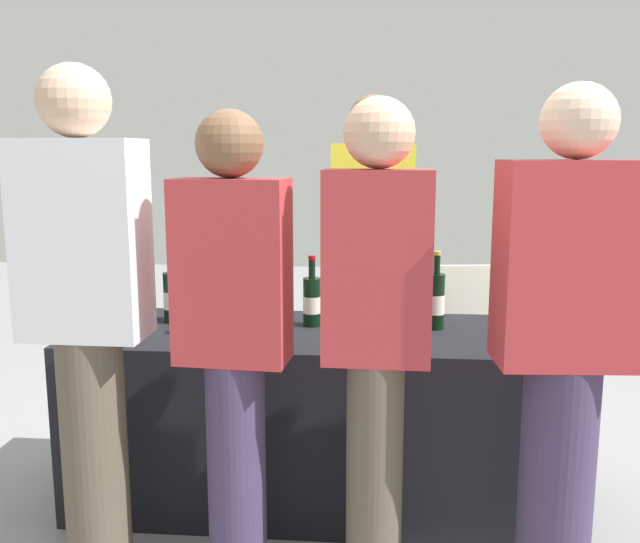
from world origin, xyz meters
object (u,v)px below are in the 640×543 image
object	(u,v)px
wine_bottle_2	(212,295)
guest_1	(234,335)
wine_bottle_5	(436,301)
wine_glass_1	(222,318)
menu_board	(448,344)
guest_0	(86,310)
guest_3	(565,340)
wine_glass_3	(362,314)
wine_bottle_1	(172,297)
wine_glass_0	(196,310)
wine_bottle_0	(146,294)
guest_2	(376,330)
wine_bottle_4	(312,301)
wine_bottle_3	(268,295)
wine_glass_2	(282,315)
server_pouring	(371,257)

from	to	relation	value
wine_bottle_2	guest_1	distance (m)	0.75
wine_bottle_5	wine_glass_1	bearing A→B (deg)	-162.77
wine_glass_1	menu_board	size ratio (longest dim) A/B	0.15
guest_0	guest_3	bearing A→B (deg)	-0.79
wine_glass_1	wine_glass_3	distance (m)	0.55
wine_bottle_1	wine_glass_0	xyz separation A→B (m)	(0.16, -0.19, -0.01)
wine_bottle_0	guest_2	xyz separation A→B (m)	(1.00, -0.72, 0.05)
wine_glass_0	guest_0	world-z (taller)	guest_0
wine_bottle_5	guest_2	bearing A→B (deg)	-109.37
guest_1	wine_bottle_4	bearing A→B (deg)	78.74
wine_bottle_3	guest_1	world-z (taller)	guest_1
wine_bottle_2	wine_glass_3	distance (m)	0.69
wine_bottle_1	wine_glass_1	world-z (taller)	wine_bottle_1
wine_glass_2	server_pouring	size ratio (longest dim) A/B	0.09
wine_bottle_1	wine_glass_1	bearing A→B (deg)	-44.15
wine_bottle_2	guest_0	size ratio (longest dim) A/B	0.19
menu_board	wine_glass_3	bearing A→B (deg)	-119.59
wine_bottle_0	server_pouring	xyz separation A→B (m)	(0.97, 0.56, 0.09)
wine_bottle_0	wine_glass_2	xyz separation A→B (m)	(0.64, -0.29, -0.01)
wine_bottle_4	wine_glass_0	distance (m)	0.49
wine_glass_3	wine_bottle_5	bearing A→B (deg)	33.62
guest_0	wine_glass_2	bearing A→B (deg)	36.03
wine_bottle_3	wine_bottle_4	distance (m)	0.20
wine_bottle_0	guest_0	xyz separation A→B (m)	(0.04, -0.71, 0.10)
wine_bottle_1	wine_bottle_5	size ratio (longest dim) A/B	0.93
wine_glass_0	menu_board	bearing A→B (deg)	42.75
wine_bottle_0	wine_glass_0	distance (m)	0.34
wine_glass_1	wine_bottle_1	bearing A→B (deg)	135.85
wine_bottle_1	menu_board	xyz separation A→B (m)	(1.28, 0.84, -0.42)
wine_bottle_0	wine_bottle_2	size ratio (longest dim) A/B	1.01
wine_bottle_1	wine_glass_0	bearing A→B (deg)	-50.79
wine_glass_2	guest_2	xyz separation A→B (m)	(0.37, -0.43, 0.06)
wine_bottle_4	wine_glass_2	size ratio (longest dim) A/B	2.01
server_pouring	guest_2	world-z (taller)	server_pouring
wine_bottle_5	wine_glass_3	size ratio (longest dim) A/B	2.23
wine_bottle_3	wine_bottle_1	bearing A→B (deg)	-175.94
wine_bottle_1	server_pouring	xyz separation A→B (m)	(0.85, 0.57, 0.10)
wine_bottle_2	guest_0	xyz separation A→B (m)	(-0.25, -0.71, 0.10)
server_pouring	guest_2	bearing A→B (deg)	88.10
wine_bottle_5	menu_board	size ratio (longest dim) A/B	0.38
guest_0	guest_3	size ratio (longest dim) A/B	1.04
wine_bottle_2	wine_bottle_5	world-z (taller)	wine_bottle_2
wine_glass_2	wine_glass_3	size ratio (longest dim) A/B	1.02
guest_3	wine_bottle_4	bearing A→B (deg)	136.23
wine_bottle_3	server_pouring	xyz separation A→B (m)	(0.43, 0.54, 0.09)
wine_glass_0	wine_bottle_0	bearing A→B (deg)	143.58
guest_1	guest_2	distance (m)	0.47
wine_bottle_3	wine_glass_3	distance (m)	0.48
wine_bottle_4	guest_0	size ratio (longest dim) A/B	0.17
wine_bottle_2	wine_glass_1	distance (m)	0.31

